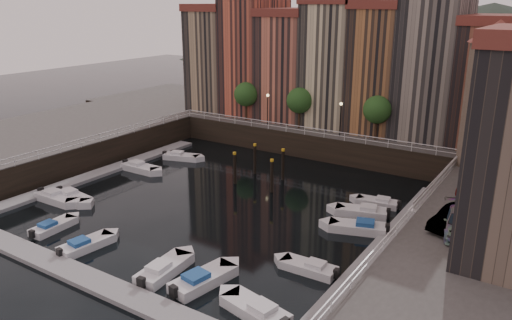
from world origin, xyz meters
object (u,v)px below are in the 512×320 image
Objects in this scene: boat_left_0 at (56,198)px; car_c at (460,224)px; boat_left_3 at (140,168)px; car_a at (470,186)px; mooring_pilings at (261,167)px; boat_left_1 at (72,197)px; corner_tower at (491,93)px; gangway at (436,185)px; car_b at (453,219)px.

car_c is (34.93, 7.07, 3.40)m from boat_left_0.
car_a reaches higher than boat_left_3.
mooring_pilings is at bearing 17.68° from boat_left_3.
car_a is (32.89, 14.61, 3.31)m from boat_left_1.
boat_left_1 is 34.54m from car_c.
corner_tower is 10.44m from car_a.
corner_tower reaches higher than gangway.
gangway is 13.02m from car_c.
boat_left_1 is 9.97m from boat_left_3.
boat_left_0 is at bearing -144.70° from corner_tower.
car_a is at bearing 0.79° from mooring_pilings.
corner_tower reaches higher than car_b.
car_a reaches higher than mooring_pilings.
boat_left_3 is 1.25× the size of car_a.
boat_left_3 is at bearing -170.59° from car_a.
mooring_pilings is 14.19m from boat_left_3.
boat_left_1 is 36.14m from car_a.
boat_left_1 is (-32.34, -22.75, -9.82)m from corner_tower.
gangway is 12.31m from car_b.
boat_left_1 is at bearing 39.19° from boat_left_0.
car_b reaches higher than boat_left_0.
mooring_pilings is 0.98× the size of boat_left_1.
car_c is at bearing 10.59° from boat_left_0.
boat_left_3 is (0.12, 10.85, 0.00)m from boat_left_0.
car_b is (3.84, -11.55, 1.83)m from gangway.
boat_left_3 is (-1.00, 9.92, 0.01)m from boat_left_1.
car_a is (34.00, 15.54, 3.30)m from boat_left_0.
boat_left_1 is (1.11, 0.94, -0.01)m from boat_left_0.
corner_tower is 2.54× the size of car_c.
boat_left_3 reaches higher than boat_left_0.
car_a is (3.45, -3.65, 1.76)m from gangway.
boat_left_0 is at bearing -131.59° from mooring_pilings.
car_b is at bearing 11.67° from boat_left_0.
mooring_pilings is 0.89× the size of car_c.
boat_left_1 is at bearing -144.88° from corner_tower.
car_b is (0.94, -16.05, -6.44)m from corner_tower.
gangway reaches higher than mooring_pilings.
boat_left_3 is (-13.43, -4.40, -1.26)m from mooring_pilings.
gangway is 1.67× the size of boat_left_0.
car_c is (0.93, -8.47, 0.11)m from car_a.
gangway is at bearing 13.00° from mooring_pilings.
car_a is 0.74× the size of car_c.
mooring_pilings is 22.30m from car_b.
gangway is 2.08× the size of car_a.
car_a is at bearing 7.39° from boat_left_3.
car_c reaches higher than boat_left_3.
gangway is at bearing 134.94° from car_a.
car_c is (1.48, -16.62, -6.41)m from corner_tower.
car_a is 0.88× the size of car_b.
car_a is 7.92m from car_b.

